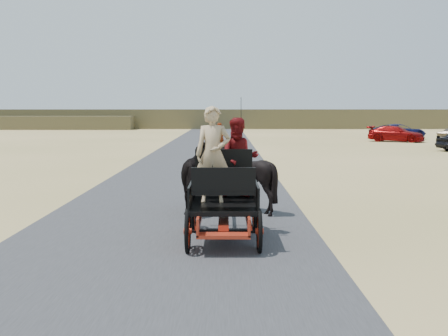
{
  "coord_description": "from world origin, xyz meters",
  "views": [
    {
      "loc": [
        1.17,
        -9.49,
        2.47
      ],
      "look_at": [
        1.12,
        2.48,
        1.2
      ],
      "focal_mm": 45.0,
      "sensor_mm": 36.0,
      "label": 1
    }
  ],
  "objects_px": {
    "horse_right": "(247,176)",
    "car_c": "(396,134)",
    "carriage": "(224,221)",
    "pedestrian": "(220,138)",
    "car_d": "(399,132)",
    "horse_left": "(201,176)"
  },
  "relations": [
    {
      "from": "carriage",
      "to": "horse_right",
      "type": "xyz_separation_m",
      "value": [
        0.55,
        3.0,
        0.49
      ]
    },
    {
      "from": "horse_right",
      "to": "car_c",
      "type": "bearing_deg",
      "value": -113.1
    },
    {
      "from": "car_d",
      "to": "car_c",
      "type": "bearing_deg",
      "value": 145.04
    },
    {
      "from": "carriage",
      "to": "pedestrian",
      "type": "xyz_separation_m",
      "value": [
        -0.28,
        20.05,
        0.5
      ]
    },
    {
      "from": "carriage",
      "to": "horse_left",
      "type": "distance_m",
      "value": 3.09
    },
    {
      "from": "horse_left",
      "to": "car_c",
      "type": "bearing_deg",
      "value": -114.92
    },
    {
      "from": "horse_left",
      "to": "horse_right",
      "type": "relative_size",
      "value": 1.18
    },
    {
      "from": "horse_left",
      "to": "horse_right",
      "type": "distance_m",
      "value": 1.1
    },
    {
      "from": "carriage",
      "to": "horse_left",
      "type": "relative_size",
      "value": 1.2
    },
    {
      "from": "horse_left",
      "to": "pedestrian",
      "type": "relative_size",
      "value": 1.16
    },
    {
      "from": "car_d",
      "to": "horse_right",
      "type": "bearing_deg",
      "value": 142.33
    },
    {
      "from": "pedestrian",
      "to": "horse_left",
      "type": "bearing_deg",
      "value": 67.37
    },
    {
      "from": "horse_left",
      "to": "pedestrian",
      "type": "distance_m",
      "value": 17.05
    },
    {
      "from": "carriage",
      "to": "car_c",
      "type": "bearing_deg",
      "value": 68.03
    },
    {
      "from": "carriage",
      "to": "horse_left",
      "type": "bearing_deg",
      "value": 100.39
    },
    {
      "from": "horse_left",
      "to": "pedestrian",
      "type": "height_order",
      "value": "pedestrian"
    },
    {
      "from": "horse_right",
      "to": "car_d",
      "type": "height_order",
      "value": "horse_right"
    },
    {
      "from": "pedestrian",
      "to": "carriage",
      "type": "bearing_deg",
      "value": 69.08
    },
    {
      "from": "horse_left",
      "to": "car_c",
      "type": "height_order",
      "value": "horse_left"
    },
    {
      "from": "pedestrian",
      "to": "car_d",
      "type": "bearing_deg",
      "value": -154.57
    },
    {
      "from": "carriage",
      "to": "car_d",
      "type": "xyz_separation_m",
      "value": [
        14.26,
        35.73,
        0.25
      ]
    },
    {
      "from": "car_d",
      "to": "horse_left",
      "type": "bearing_deg",
      "value": 140.71
    }
  ]
}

